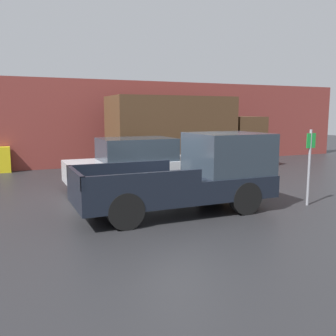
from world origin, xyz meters
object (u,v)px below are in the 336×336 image
Objects in this scene: delivery_truck at (183,130)px; parking_sign at (309,163)px; pickup_truck at (194,175)px; newspaper_box at (5,160)px; car at (134,164)px.

delivery_truck reaches higher than parking_sign.
pickup_truck is 7.23m from delivery_truck.
newspaper_box is at bearing 128.66° from parking_sign.
delivery_truck is (2.85, 6.59, 0.81)m from pickup_truck.
pickup_truck is 9.94m from newspaper_box.
car reaches higher than newspaper_box.
pickup_truck is 3.41m from car.
car is 0.63× the size of delivery_truck.
newspaper_box is (-4.54, 8.83, -0.40)m from pickup_truck.
parking_sign is (3.68, -4.15, 0.34)m from car.
parking_sign reaches higher than car.
newspaper_box is (-7.69, 9.61, -0.64)m from parking_sign.
delivery_truck is 7.81m from newspaper_box.
pickup_truck is 2.42× the size of parking_sign.
parking_sign is (3.15, -0.78, 0.24)m from pickup_truck.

